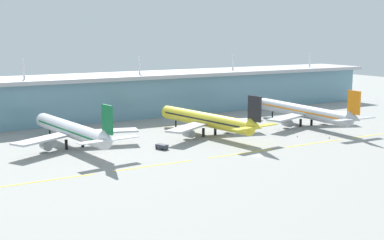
# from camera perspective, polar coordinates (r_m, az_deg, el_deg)

# --- Properties ---
(ground_plane) EXTENTS (600.00, 600.00, 0.00)m
(ground_plane) POSITION_cam_1_polar(r_m,az_deg,el_deg) (181.23, 7.20, -3.88)
(ground_plane) COLOR gray
(terminal_building) EXTENTS (288.00, 34.00, 30.22)m
(terminal_building) POSITION_cam_1_polar(r_m,az_deg,el_deg) (267.68, -6.20, 2.83)
(terminal_building) COLOR #6693A8
(terminal_building) RESTS_ON ground
(airliner_near) EXTENTS (48.42, 64.21, 18.90)m
(airliner_near) POSITION_cam_1_polar(r_m,az_deg,el_deg) (195.86, -12.94, -1.11)
(airliner_near) COLOR silver
(airliner_near) RESTS_ON ground
(airliner_middle) EXTENTS (48.23, 63.21, 18.90)m
(airliner_middle) POSITION_cam_1_polar(r_m,az_deg,el_deg) (213.62, 1.66, 0.00)
(airliner_middle) COLOR yellow
(airliner_middle) RESTS_ON ground
(airliner_far) EXTENTS (48.79, 68.57, 18.90)m
(airliner_far) POSITION_cam_1_polar(r_m,az_deg,el_deg) (241.33, 12.16, 0.89)
(airliner_far) COLOR #ADB2BC
(airliner_far) RESTS_ON ground
(taxiway_stripe_west) EXTENTS (28.00, 0.70, 0.04)m
(taxiway_stripe_west) POSITION_cam_1_polar(r_m,az_deg,el_deg) (155.67, -15.57, -6.40)
(taxiway_stripe_west) COLOR yellow
(taxiway_stripe_west) RESTS_ON ground
(taxiway_stripe_mid_west) EXTENTS (28.00, 0.70, 0.04)m
(taxiway_stripe_mid_west) POSITION_cam_1_polar(r_m,az_deg,el_deg) (166.84, -4.17, -5.00)
(taxiway_stripe_mid_west) COLOR yellow
(taxiway_stripe_mid_west) RESTS_ON ground
(taxiway_stripe_centre) EXTENTS (28.00, 0.70, 0.04)m
(taxiway_stripe_centre) POSITION_cam_1_polar(r_m,az_deg,el_deg) (183.71, 5.44, -3.66)
(taxiway_stripe_centre) COLOR yellow
(taxiway_stripe_centre) RESTS_ON ground
(taxiway_stripe_mid_east) EXTENTS (28.00, 0.70, 0.04)m
(taxiway_stripe_mid_east) POSITION_cam_1_polar(r_m,az_deg,el_deg) (204.87, 13.23, -2.49)
(taxiway_stripe_mid_east) COLOR yellow
(taxiway_stripe_mid_east) RESTS_ON ground
(taxiway_stripe_east) EXTENTS (28.00, 0.70, 0.04)m
(taxiway_stripe_east) POSITION_cam_1_polar(r_m,az_deg,el_deg) (229.15, 19.46, -1.53)
(taxiway_stripe_east) COLOR yellow
(taxiway_stripe_east) RESTS_ON ground
(pushback_tug) EXTENTS (3.80, 4.96, 1.85)m
(pushback_tug) POSITION_cam_1_polar(r_m,az_deg,el_deg) (189.48, -3.31, -2.89)
(pushback_tug) COLOR #333842
(pushback_tug) RESTS_ON ground
(safety_cone_left_wingtip) EXTENTS (0.56, 0.56, 0.70)m
(safety_cone_left_wingtip) POSITION_cam_1_polar(r_m,az_deg,el_deg) (215.62, 11.43, -1.75)
(safety_cone_left_wingtip) COLOR orange
(safety_cone_left_wingtip) RESTS_ON ground
(safety_cone_nose_front) EXTENTS (0.56, 0.56, 0.70)m
(safety_cone_nose_front) POSITION_cam_1_polar(r_m,az_deg,el_deg) (215.72, 14.76, -1.87)
(safety_cone_nose_front) COLOR orange
(safety_cone_nose_front) RESTS_ON ground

